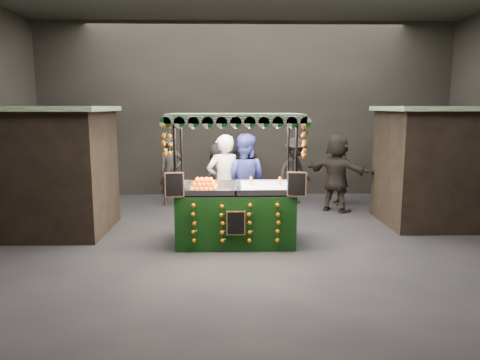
{
  "coord_description": "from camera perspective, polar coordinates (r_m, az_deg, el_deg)",
  "views": [
    {
      "loc": [
        -0.44,
        -8.26,
        2.59
      ],
      "look_at": [
        -0.25,
        0.54,
        1.15
      ],
      "focal_mm": 33.73,
      "sensor_mm": 36.0,
      "label": 1
    }
  ],
  "objects": [
    {
      "name": "vendor_blue",
      "position": [
        9.65,
        0.5,
        -0.12
      ],
      "size": [
        1.17,
        1.03,
        2.03
      ],
      "rotation": [
        0.0,
        0.0,
        2.84
      ],
      "color": "navy",
      "rests_on": "ground"
    },
    {
      "name": "ground",
      "position": [
        8.67,
        1.72,
        -8.12
      ],
      "size": [
        12.0,
        12.0,
        0.0
      ],
      "primitive_type": "plane",
      "color": "black",
      "rests_on": "ground"
    },
    {
      "name": "juice_stall",
      "position": [
        8.55,
        -0.51,
        -3.05
      ],
      "size": [
        2.54,
        1.49,
        2.46
      ],
      "color": "black",
      "rests_on": "ground"
    },
    {
      "name": "shopper_3",
      "position": [
        12.18,
        6.9,
        1.17
      ],
      "size": [
        1.3,
        1.24,
        1.78
      ],
      "rotation": [
        0.0,
        0.0,
        0.69
      ],
      "color": "black",
      "rests_on": "ground"
    },
    {
      "name": "shopper_6",
      "position": [
        12.31,
        12.49,
        1.15
      ],
      "size": [
        0.51,
        0.71,
        1.8
      ],
      "rotation": [
        0.0,
        0.0,
        -1.43
      ],
      "color": "black",
      "rests_on": "ground"
    },
    {
      "name": "neighbour_stall_right",
      "position": [
        10.97,
        24.94,
        1.69
      ],
      "size": [
        3.0,
        2.2,
        2.6
      ],
      "color": "black",
      "rests_on": "ground"
    },
    {
      "name": "neighbour_stall_left",
      "position": [
        10.15,
        -24.21,
        1.2
      ],
      "size": [
        3.0,
        2.2,
        2.6
      ],
      "color": "black",
      "rests_on": "ground"
    },
    {
      "name": "shopper_5",
      "position": [
        11.42,
        12.15,
        0.86
      ],
      "size": [
        1.74,
        1.58,
        1.92
      ],
      "rotation": [
        0.0,
        0.0,
        2.45
      ],
      "color": "black",
      "rests_on": "ground"
    },
    {
      "name": "shopper_2",
      "position": [
        12.69,
        0.54,
        1.8
      ],
      "size": [
        1.14,
        1.06,
        1.88
      ],
      "rotation": [
        0.0,
        0.0,
        2.45
      ],
      "color": "#2B2623",
      "rests_on": "ground"
    },
    {
      "name": "market_hall",
      "position": [
        8.31,
        1.84,
        14.74
      ],
      "size": [
        12.1,
        10.1,
        5.05
      ],
      "color": "black",
      "rests_on": "ground"
    },
    {
      "name": "shopper_0",
      "position": [
        12.04,
        -8.65,
        1.07
      ],
      "size": [
        0.77,
        0.65,
        1.79
      ],
      "rotation": [
        0.0,
        0.0,
        0.41
      ],
      "color": "#2A2622",
      "rests_on": "ground"
    },
    {
      "name": "vendor_grey",
      "position": [
        9.47,
        -2.07,
        -0.34
      ],
      "size": [
        0.86,
        0.71,
        2.02
      ],
      "rotation": [
        0.0,
        0.0,
        3.5
      ],
      "color": "gray",
      "rests_on": "ground"
    },
    {
      "name": "shopper_1",
      "position": [
        11.05,
        21.22,
        0.09
      ],
      "size": [
        1.03,
        0.86,
        1.9
      ],
      "rotation": [
        0.0,
        0.0,
        -0.16
      ],
      "color": "black",
      "rests_on": "ground"
    },
    {
      "name": "shopper_4",
      "position": [
        11.75,
        -2.7,
        0.64
      ],
      "size": [
        0.95,
        0.94,
        1.66
      ],
      "rotation": [
        0.0,
        0.0,
        3.88
      ],
      "color": "#2C2623",
      "rests_on": "ground"
    }
  ]
}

